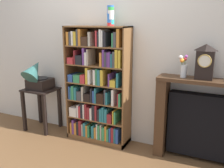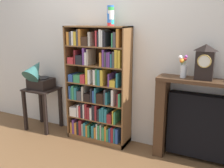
{
  "view_description": "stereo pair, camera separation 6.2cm",
  "coord_description": "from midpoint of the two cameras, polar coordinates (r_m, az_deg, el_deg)",
  "views": [
    {
      "loc": [
        1.58,
        -2.8,
        1.65
      ],
      "look_at": [
        0.21,
        0.09,
        0.83
      ],
      "focal_mm": 40.27,
      "sensor_mm": 36.0,
      "label": 1
    },
    {
      "loc": [
        1.64,
        -2.78,
        1.65
      ],
      "look_at": [
        0.21,
        0.09,
        0.83
      ],
      "focal_mm": 40.27,
      "sensor_mm": 36.0,
      "label": 2
    }
  ],
  "objects": [
    {
      "name": "fireplace_mantel",
      "position": [
        3.14,
        20.44,
        -8.17
      ],
      "size": [
        1.08,
        0.28,
        1.01
      ],
      "color": "#472D1C",
      "rests_on": "ground"
    },
    {
      "name": "mantel_clock",
      "position": [
        2.94,
        20.9,
        4.67
      ],
      "size": [
        0.19,
        0.14,
        0.39
      ],
      "color": "black",
      "rests_on": "fireplace_mantel"
    },
    {
      "name": "ground_plane",
      "position": [
        3.62,
        -3.18,
        -12.96
      ],
      "size": [
        8.03,
        6.4,
        0.02
      ],
      "primitive_type": "cube",
      "color": "brown"
    },
    {
      "name": "gramophone",
      "position": [
        3.85,
        -16.07,
        1.82
      ],
      "size": [
        0.33,
        0.45,
        0.5
      ],
      "color": "black",
      "rests_on": "side_table_left"
    },
    {
      "name": "side_table_left",
      "position": [
        3.99,
        -15.11,
        -3.48
      ],
      "size": [
        0.46,
        0.42,
        0.65
      ],
      "color": "black",
      "rests_on": "ground"
    },
    {
      "name": "wall_back",
      "position": [
        3.39,
        1.94,
        8.4
      ],
      "size": [
        5.03,
        0.08,
        2.6
      ],
      "primitive_type": "cube",
      "color": "silver",
      "rests_on": "ground"
    },
    {
      "name": "bookshelf",
      "position": [
        3.42,
        -2.82,
        -1.47
      ],
      "size": [
        0.87,
        0.3,
        1.58
      ],
      "color": "brown",
      "rests_on": "ground"
    },
    {
      "name": "cup_stack",
      "position": [
        3.23,
        0.27,
        15.23
      ],
      "size": [
        0.09,
        0.09,
        0.25
      ],
      "color": "red",
      "rests_on": "bookshelf"
    },
    {
      "name": "flower_vase",
      "position": [
        2.98,
        16.41,
        3.77
      ],
      "size": [
        0.1,
        0.11,
        0.26
      ],
      "color": "silver",
      "rests_on": "fireplace_mantel"
    }
  ]
}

